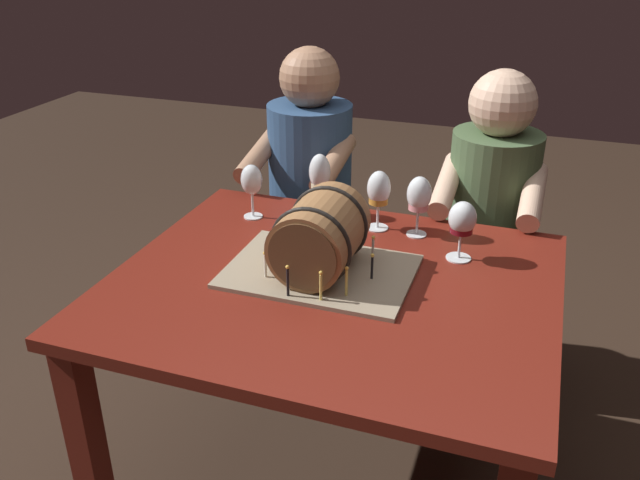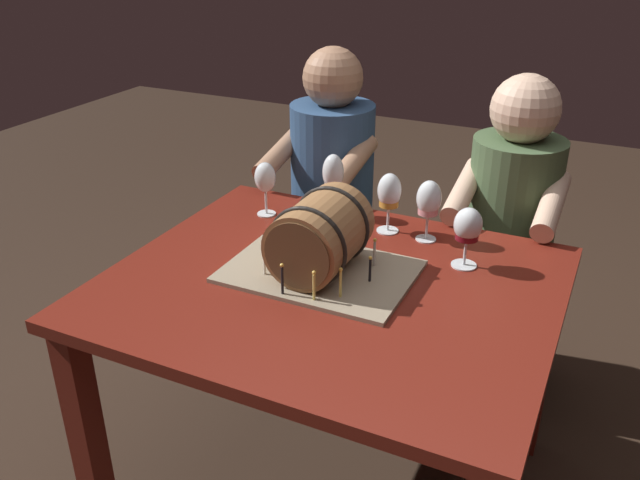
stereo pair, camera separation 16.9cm
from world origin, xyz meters
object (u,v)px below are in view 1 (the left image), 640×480
Objects in this scene: wine_glass_red at (462,221)px; person_seated_left at (310,220)px; dining_table at (332,316)px; person_seated_right at (485,250)px; wine_glass_empty at (252,181)px; barrel_cake at (320,240)px; wine_glass_rose at (419,197)px; wine_glass_amber at (379,191)px; wine_glass_white at (320,175)px.

person_seated_left reaches higher than wine_glass_red.
dining_table is 0.81m from person_seated_right.
wine_glass_empty is 0.15× the size of person_seated_left.
barrel_cake is 2.87× the size of wine_glass_red.
dining_table is at bearing -114.46° from person_seated_right.
barrel_cake is 2.65× the size of wine_glass_rose.
person_seated_right is (0.18, 0.38, -0.33)m from wine_glass_rose.
wine_glass_rose is 0.54m from person_seated_right.
wine_glass_amber is (-0.27, 0.12, 0.01)m from wine_glass_red.
person_seated_left is (0.04, 0.42, -0.31)m from wine_glass_empty.
barrel_cake reaches higher than dining_table.
person_seated_right is (0.51, 0.33, -0.34)m from wine_glass_white.
wine_glass_empty is at bearing -175.32° from wine_glass_rose.
wine_glass_white is (-0.33, 0.05, 0.01)m from wine_glass_rose.
person_seated_right is (0.04, 0.49, -0.32)m from wine_glass_red.
person_seated_left is at bearing 84.90° from wine_glass_empty.
person_seated_left is at bearing 179.99° from person_seated_right.
person_seated_left reaches higher than wine_glass_rose.
person_seated_left is (-0.63, 0.49, -0.30)m from wine_glass_red.
barrel_cake is 0.40m from wine_glass_red.
wine_glass_rose is at bearing 58.69° from barrel_cake.
wine_glass_white is at bearing 109.45° from barrel_cake.
dining_table is at bearing -66.10° from wine_glass_white.
wine_glass_white is 0.21m from wine_glass_amber.
person_seated_left is at bearing 141.74° from wine_glass_red.
barrel_cake reaches higher than wine_glass_rose.
person_seated_right reaches higher than wine_glass_amber.
wine_glass_red is (0.34, 0.21, 0.02)m from barrel_cake.
wine_glass_empty is at bearing 173.96° from wine_glass_red.
wine_glass_red is 0.50m from wine_glass_white.
barrel_cake is 0.38m from wine_glass_rose.
person_seated_right is at bearing -0.01° from person_seated_left.
wine_glass_red is at bearing -38.26° from person_seated_left.
wine_glass_red is (0.29, 0.23, 0.23)m from dining_table.
wine_glass_rose is 1.00× the size of wine_glass_amber.
dining_table is at bearing -94.46° from wine_glass_amber.
wine_glass_empty is 0.15× the size of person_seated_right.
wine_glass_rose is at bearing 4.68° from wine_glass_empty.
person_seated_left is 0.66m from person_seated_right.
barrel_cake is 0.81m from person_seated_left.
dining_table is 0.43m from wine_glass_amber.
dining_table is 0.80m from person_seated_left.
person_seated_left is (-0.48, 0.38, -0.31)m from wine_glass_rose.
wine_glass_empty reaches higher than dining_table.
wine_glass_empty is (-0.37, 0.31, 0.23)m from dining_table.
barrel_cake is 0.34m from wine_glass_amber.
person_seated_left reaches higher than wine_glass_empty.
wine_glass_white is 0.17× the size of person_seated_left.
barrel_cake is at bearing -121.31° from wine_glass_rose.
wine_glass_white is at bearing 25.25° from wine_glass_empty.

